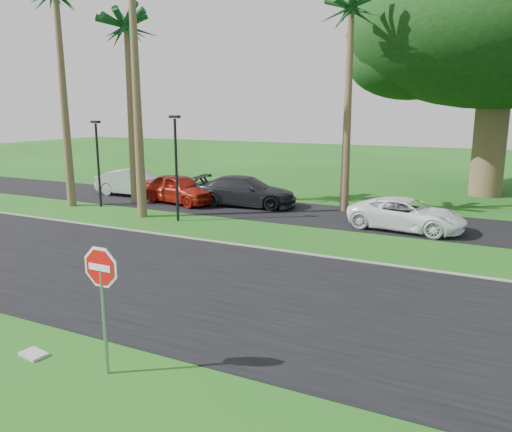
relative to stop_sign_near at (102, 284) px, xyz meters
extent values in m
plane|color=#194E13|center=(-0.50, 3.00, -1.77)|extent=(120.00, 120.00, 0.00)
cube|color=black|center=(-0.50, 5.00, -1.76)|extent=(120.00, 8.00, 0.02)
cube|color=black|center=(-0.50, 15.50, -1.76)|extent=(120.00, 5.00, 0.02)
cube|color=gray|center=(-0.50, 9.05, -1.74)|extent=(120.00, 0.12, 0.06)
cylinder|color=gray|center=(0.00, 0.00, -0.77)|extent=(0.07, 0.07, 2.00)
cylinder|color=white|center=(0.00, 0.00, 0.33)|extent=(1.05, 0.02, 1.05)
cylinder|color=red|center=(0.00, 0.00, 0.33)|extent=(0.90, 0.02, 0.90)
cube|color=white|center=(0.00, 0.00, 0.33)|extent=(0.50, 0.02, 0.12)
cone|color=brown|center=(-13.50, 12.00, 3.48)|extent=(0.44, 0.44, 10.50)
cone|color=brown|center=(-11.00, 14.00, 2.73)|extent=(0.44, 0.44, 9.00)
cone|color=brown|center=(-8.50, 11.50, 3.98)|extent=(0.44, 0.44, 11.50)
cone|color=brown|center=(-0.50, 17.00, 2.98)|extent=(0.44, 0.44, 9.50)
cylinder|color=brown|center=(5.50, 25.00, 1.23)|extent=(1.80, 1.80, 6.00)
ellipsoid|color=black|center=(5.50, 25.00, 7.23)|extent=(16.50, 16.50, 8.25)
cylinder|color=black|center=(-12.00, 12.50, 0.33)|extent=(0.12, 0.12, 4.20)
cube|color=black|center=(-12.00, 12.50, 2.51)|extent=(0.45, 0.25, 0.12)
cylinder|color=black|center=(-6.50, 11.50, 0.48)|extent=(0.12, 0.12, 4.50)
cube|color=black|center=(-6.50, 11.50, 2.81)|extent=(0.45, 0.25, 0.12)
imported|color=silver|center=(-12.59, 15.79, -1.03)|extent=(4.53, 1.67, 1.48)
imported|color=maroon|center=(-8.89, 15.03, -1.00)|extent=(4.78, 2.66, 1.54)
imported|color=black|center=(-5.38, 15.91, -1.01)|extent=(5.50, 2.86, 1.52)
imported|color=white|center=(2.96, 14.23, -1.13)|extent=(4.87, 2.64, 1.30)
cube|color=#9E9F97|center=(-1.83, -0.15, -1.74)|extent=(0.60, 0.43, 0.06)
camera|label=1|loc=(6.35, -6.45, 3.12)|focal=35.00mm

